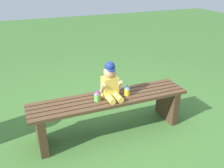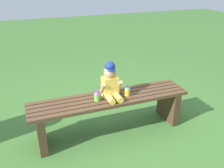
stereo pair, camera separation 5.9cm
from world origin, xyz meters
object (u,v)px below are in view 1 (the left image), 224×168
at_px(child_figure, 111,82).
at_px(sippy_cup_left, 97,96).
at_px(park_bench, 110,108).
at_px(sippy_cup_right, 127,90).

relative_size(child_figure, sippy_cup_left, 3.26).
relative_size(park_bench, sippy_cup_left, 14.38).
relative_size(child_figure, sippy_cup_right, 3.26).
xyz_separation_m(child_figure, sippy_cup_left, (-0.17, -0.03, -0.12)).
bearing_deg(child_figure, sippy_cup_left, -169.02).
xyz_separation_m(sippy_cup_left, sippy_cup_right, (0.35, 0.00, 0.00)).
height_order(park_bench, sippy_cup_right, sippy_cup_right).
bearing_deg(park_bench, sippy_cup_left, -170.31).
xyz_separation_m(park_bench, child_figure, (0.01, 0.01, 0.32)).
distance_m(sippy_cup_left, sippy_cup_right, 0.35).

